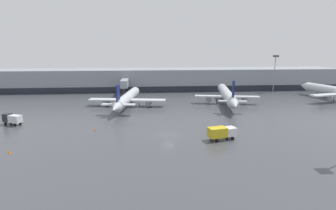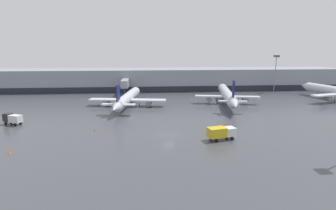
% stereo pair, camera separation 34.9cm
% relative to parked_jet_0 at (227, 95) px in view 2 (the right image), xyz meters
% --- Properties ---
extents(ground_plane, '(320.00, 320.00, 0.00)m').
position_rel_parked_jet_0_xyz_m(ground_plane, '(-21.50, -29.35, -2.99)').
color(ground_plane, '#424449').
extents(terminal_building, '(160.00, 26.31, 9.00)m').
position_rel_parked_jet_0_xyz_m(terminal_building, '(-21.54, 32.59, 1.51)').
color(terminal_building, gray).
rests_on(terminal_building, ground_plane).
extents(parked_jet_0, '(20.64, 36.82, 9.13)m').
position_rel_parked_jet_0_xyz_m(parked_jet_0, '(0.00, 0.00, 0.00)').
color(parked_jet_0, silver).
rests_on(parked_jet_0, ground_plane).
extents(parked_jet_1, '(24.04, 33.47, 8.32)m').
position_rel_parked_jet_0_xyz_m(parked_jet_1, '(-32.02, -1.13, -0.47)').
color(parked_jet_1, silver).
rests_on(parked_jet_1, ground_plane).
extents(service_truck_0, '(5.99, 3.45, 2.57)m').
position_rel_parked_jet_0_xyz_m(service_truck_0, '(-11.37, -33.49, -1.42)').
color(service_truck_0, gold).
rests_on(service_truck_0, ground_plane).
extents(service_truck_2, '(4.87, 3.27, 2.62)m').
position_rel_parked_jet_0_xyz_m(service_truck_2, '(-57.68, -19.35, -1.44)').
color(service_truck_2, silver).
rests_on(service_truck_2, ground_plane).
extents(traffic_cone_0, '(0.43, 0.43, 0.66)m').
position_rel_parked_jet_0_xyz_m(traffic_cone_0, '(-37.39, -25.74, -2.66)').
color(traffic_cone_0, orange).
rests_on(traffic_cone_0, ground_plane).
extents(traffic_cone_1, '(0.52, 0.52, 0.56)m').
position_rel_parked_jet_0_xyz_m(traffic_cone_1, '(-49.86, -37.19, -2.71)').
color(traffic_cone_1, orange).
rests_on(traffic_cone_1, ground_plane).
extents(apron_light_mast_0, '(1.80, 1.80, 15.01)m').
position_rel_parked_jet_0_xyz_m(apron_light_mast_0, '(26.75, 22.39, 9.15)').
color(apron_light_mast_0, gray).
rests_on(apron_light_mast_0, ground_plane).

